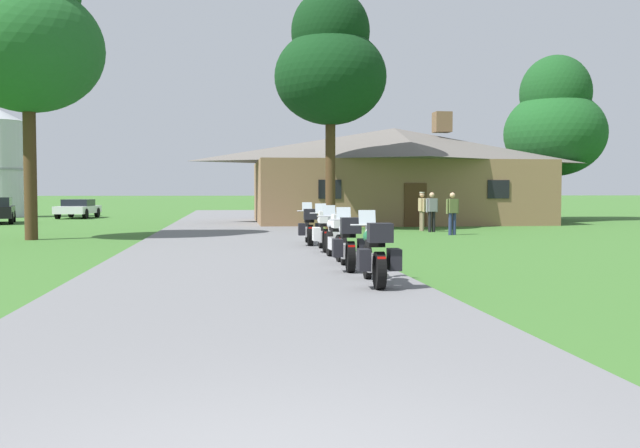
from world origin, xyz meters
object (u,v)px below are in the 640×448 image
(motorcycle_green_nearest_to_camera, at_px, (375,254))
(bystander_gray_shirt_near_lodge, at_px, (432,210))
(bystander_tan_shirt_beside_signpost, at_px, (422,209))
(tree_left_near, at_px, (27,31))
(bystander_olive_shirt_by_tree, at_px, (452,211))
(motorcycle_silver_second_in_row, at_px, (348,244))
(motorcycle_silver_fourth_in_row, at_px, (324,231))
(tree_right_of_lodge, at_px, (555,122))
(motorcycle_green_farthest_in_row, at_px, (309,227))
(motorcycle_silver_third_in_row, at_px, (336,236))
(tree_by_lodge_front, at_px, (330,64))
(parked_white_sedan_far_left, at_px, (78,208))

(motorcycle_green_nearest_to_camera, height_order, bystander_gray_shirt_near_lodge, bystander_gray_shirt_near_lodge)
(motorcycle_green_nearest_to_camera, distance_m, bystander_gray_shirt_near_lodge, 17.47)
(bystander_tan_shirt_beside_signpost, xyz_separation_m, tree_left_near, (-15.18, -3.65, 6.34))
(bystander_gray_shirt_near_lodge, distance_m, bystander_olive_shirt_by_tree, 2.04)
(motorcycle_silver_second_in_row, height_order, bystander_olive_shirt_by_tree, bystander_olive_shirt_by_tree)
(motorcycle_silver_fourth_in_row, relative_size, tree_right_of_lodge, 0.21)
(bystander_olive_shirt_by_tree, bearing_deg, bystander_gray_shirt_near_lodge, 84.01)
(motorcycle_silver_fourth_in_row, bearing_deg, bystander_olive_shirt_by_tree, 52.04)
(motorcycle_green_nearest_to_camera, xyz_separation_m, motorcycle_silver_fourth_in_row, (0.06, 7.13, 0.00))
(bystander_gray_shirt_near_lodge, bearing_deg, bystander_olive_shirt_by_tree, 84.22)
(motorcycle_silver_second_in_row, bearing_deg, tree_left_near, 133.91)
(motorcycle_silver_fourth_in_row, relative_size, bystander_tan_shirt_beside_signpost, 1.24)
(motorcycle_green_farthest_in_row, distance_m, bystander_gray_shirt_near_lodge, 9.18)
(tree_left_near, bearing_deg, motorcycle_silver_fourth_in_row, -34.40)
(motorcycle_green_nearest_to_camera, height_order, motorcycle_silver_fourth_in_row, same)
(motorcycle_silver_second_in_row, height_order, motorcycle_silver_third_in_row, same)
(motorcycle_silver_third_in_row, distance_m, bystander_tan_shirt_beside_signpost, 13.80)
(bystander_gray_shirt_near_lodge, bearing_deg, tree_left_near, -1.98)
(motorcycle_green_farthest_in_row, bearing_deg, tree_left_near, 158.44)
(motorcycle_silver_second_in_row, relative_size, tree_left_near, 0.19)
(motorcycle_silver_fourth_in_row, height_order, bystander_gray_shirt_near_lodge, bystander_gray_shirt_near_lodge)
(bystander_gray_shirt_near_lodge, height_order, bystander_olive_shirt_by_tree, same)
(motorcycle_green_farthest_in_row, bearing_deg, bystander_olive_shirt_by_tree, 41.01)
(motorcycle_green_nearest_to_camera, xyz_separation_m, bystander_tan_shirt_beside_signpost, (5.69, 17.32, 0.34))
(motorcycle_silver_second_in_row, xyz_separation_m, motorcycle_green_farthest_in_row, (-0.03, 7.00, 0.00))
(motorcycle_green_farthest_in_row, distance_m, bystander_tan_shirt_beside_signpost, 9.75)
(motorcycle_green_nearest_to_camera, relative_size, tree_by_lodge_front, 0.20)
(motorcycle_green_farthest_in_row, bearing_deg, parked_white_sedan_far_left, 118.67)
(motorcycle_silver_second_in_row, relative_size, tree_by_lodge_front, 0.20)
(bystander_gray_shirt_near_lodge, xyz_separation_m, bystander_olive_shirt_by_tree, (0.23, -2.03, 0.00))
(tree_by_lodge_front, bearing_deg, tree_right_of_lodge, 31.74)
(bystander_olive_shirt_by_tree, bearing_deg, motorcycle_silver_third_in_row, -134.56)
(motorcycle_green_nearest_to_camera, distance_m, parked_white_sedan_far_left, 36.10)
(motorcycle_green_farthest_in_row, bearing_deg, bystander_gray_shirt_near_lodge, 51.88)
(bystander_gray_shirt_near_lodge, distance_m, tree_right_of_lodge, 16.37)
(bystander_tan_shirt_beside_signpost, distance_m, tree_right_of_lodge, 15.90)
(tree_by_lodge_front, distance_m, tree_left_near, 12.32)
(motorcycle_green_farthest_in_row, xyz_separation_m, bystander_tan_shirt_beside_signpost, (5.78, 7.84, 0.34))
(motorcycle_silver_second_in_row, height_order, tree_right_of_lodge, tree_right_of_lodge)
(motorcycle_silver_third_in_row, relative_size, motorcycle_green_farthest_in_row, 1.00)
(motorcycle_green_nearest_to_camera, distance_m, motorcycle_silver_second_in_row, 2.49)
(parked_white_sedan_far_left, bearing_deg, motorcycle_silver_fourth_in_row, -60.50)
(motorcycle_silver_second_in_row, bearing_deg, parked_white_sedan_far_left, 114.78)
(motorcycle_silver_third_in_row, xyz_separation_m, motorcycle_green_farthest_in_row, (-0.12, 4.74, -0.01))
(motorcycle_silver_third_in_row, relative_size, bystander_tan_shirt_beside_signpost, 1.24)
(bystander_gray_shirt_near_lodge, xyz_separation_m, tree_right_of_lodge, (10.84, 11.22, 4.94))
(bystander_gray_shirt_near_lodge, distance_m, tree_by_lodge_front, 7.77)
(motorcycle_silver_second_in_row, xyz_separation_m, bystander_olive_shirt_by_tree, (6.16, 11.94, 0.32))
(motorcycle_silver_third_in_row, bearing_deg, motorcycle_green_nearest_to_camera, -92.37)
(bystander_tan_shirt_beside_signpost, relative_size, tree_left_near, 0.16)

